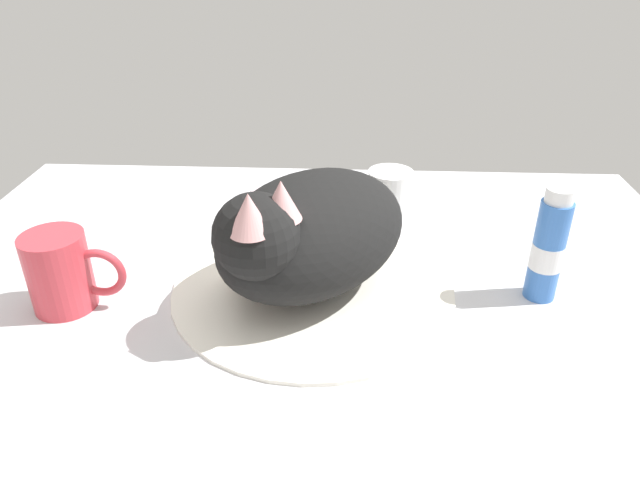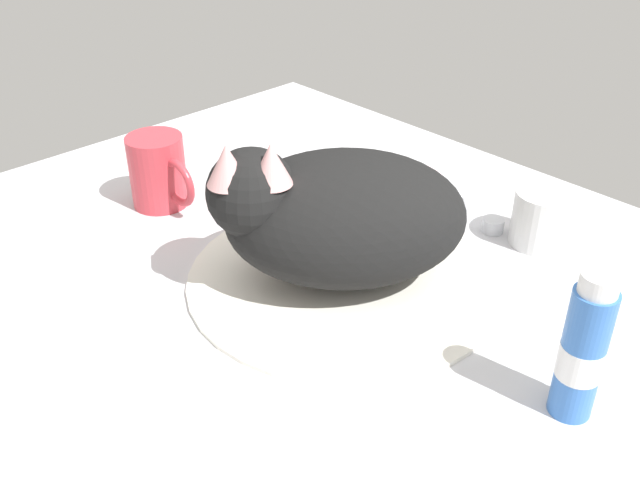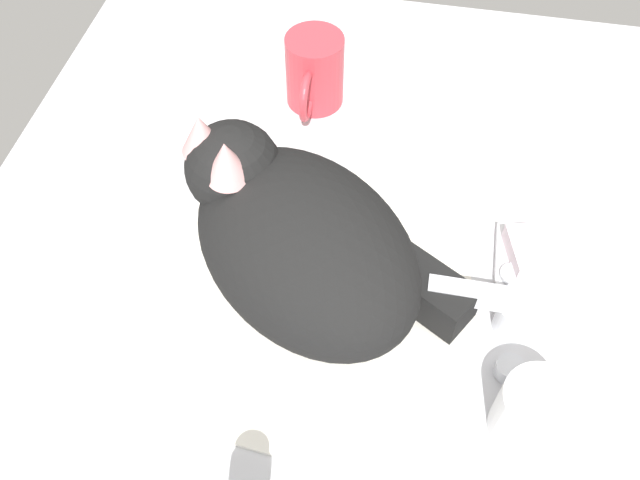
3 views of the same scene
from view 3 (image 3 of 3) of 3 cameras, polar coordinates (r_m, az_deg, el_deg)
The scene contains 8 objects.
ground_plane at distance 74.77cm, azimuth -1.07°, elevation -5.09°, with size 110.00×82.50×3.00cm, color silver.
sink_basin at distance 73.07cm, azimuth -1.09°, elevation -4.28°, with size 36.23×36.23×0.99cm, color white.
faucet at distance 71.70cm, azimuth 14.93°, elevation -5.79°, with size 13.79×10.95×5.86cm.
cat at distance 66.89cm, azimuth -1.74°, elevation 0.18°, with size 31.58×34.16×17.65cm.
coffee_mug at distance 89.96cm, azimuth -0.49°, elevation 13.98°, with size 12.01×7.55×9.83cm.
rinse_cup at distance 66.40cm, azimuth 17.66°, elevation -13.86°, with size 7.25×7.25×7.07cm.
soap_dish at distance 78.48cm, azimuth 16.88°, elevation -1.65°, with size 9.00×6.40×1.20cm, color white.
soap_bar at distance 77.13cm, azimuth 17.17°, elevation -0.92°, with size 6.21×4.06×2.24cm, color silver.
Camera 3 is at (37.73, 8.59, 62.48)cm, focal length 37.91 mm.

